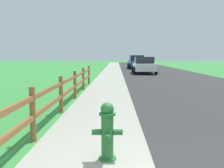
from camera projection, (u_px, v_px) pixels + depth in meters
ground_plane at (121, 71)px, 27.74m from camera, size 120.00×120.00×0.00m
road_asphalt at (152, 70)px, 29.68m from camera, size 7.00×66.00×0.01m
curb_concrete at (95, 70)px, 29.78m from camera, size 6.00×66.00×0.01m
grass_verge at (82, 70)px, 29.80m from camera, size 5.00×66.00×0.00m
fire_hydrant at (107, 131)px, 3.95m from camera, size 0.47×0.40×0.88m
rail_fence at (69, 86)px, 8.44m from camera, size 0.11×12.41×1.02m
parked_suv_white at (144, 65)px, 23.55m from camera, size 2.05×4.80×1.48m
parked_car_blue at (137, 62)px, 32.29m from camera, size 2.16×4.97×1.64m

